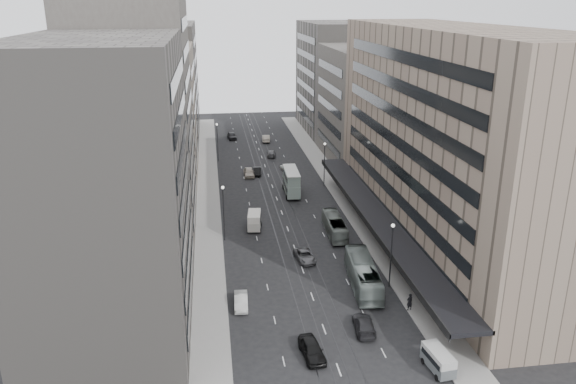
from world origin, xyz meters
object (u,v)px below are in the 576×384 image
vw_microbus (438,360)px  pedestrian (410,302)px  double_decker (291,181)px  bus_far (335,226)px  bus_near (363,274)px  panel_van (254,220)px  sedan_1 (241,301)px  sedan_2 (305,256)px  sedan_0 (312,349)px

vw_microbus → pedestrian: pedestrian is taller
double_decker → bus_far: bearing=-77.4°
bus_near → double_decker: bearing=-79.0°
bus_far → pedestrian: bearing=101.1°
bus_near → panel_van: size_ratio=2.72×
bus_far → sedan_1: size_ratio=2.29×
double_decker → vw_microbus: bearing=-81.6°
bus_far → pedestrian: bus_far is taller
bus_near → vw_microbus: bus_near is taller
panel_van → sedan_1: 22.99m
bus_near → double_decker: size_ratio=1.43×
double_decker → sedan_1: size_ratio=1.94×
sedan_1 → vw_microbus: bearing=-36.5°
bus_near → sedan_1: (-14.99, -2.71, -0.96)m
bus_near → pedestrian: size_ratio=5.95×
bus_far → vw_microbus: bus_far is taller
sedan_1 → bus_far: bearing=53.9°
panel_van → sedan_2: size_ratio=0.93×
bus_far → sedan_2: bus_far is taller
sedan_1 → sedan_0: bearing=-56.5°
bus_far → sedan_2: 9.98m
panel_van → sedan_0: bearing=-78.0°
bus_far → sedan_0: (-8.77, -29.44, -0.55)m
sedan_0 → pedestrian: (12.36, 6.89, 0.34)m
double_decker → vw_microbus: size_ratio=2.02×
double_decker → pedestrian: double_decker is taller
vw_microbus → panel_van: size_ratio=0.94×
panel_van → pedestrian: (15.26, -26.30, -0.31)m
bus_far → sedan_1: 24.23m
sedan_0 → pedestrian: 14.15m
sedan_2 → bus_far: bearing=46.9°
double_decker → sedan_1: (-11.34, -38.02, -1.75)m
bus_far → sedan_1: (-15.07, -18.96, -0.67)m
panel_van → pedestrian: bearing=-52.9°
sedan_0 → vw_microbus: bearing=-24.4°
sedan_0 → sedan_1: (-6.30, 10.47, -0.11)m
bus_near → sedan_0: 15.81m
panel_van → pedestrian: 30.41m
pedestrian → double_decker: bearing=-97.3°
bus_near → vw_microbus: size_ratio=2.90×
sedan_0 → sedan_2: sedan_0 is taller
panel_van → bus_far: bearing=-10.9°
bus_near → bus_far: bus_near is taller
bus_near → panel_van: 23.13m
panel_van → sedan_2: 13.18m
bus_near → double_decker: (-3.65, 35.32, 0.78)m
double_decker → pedestrian: bearing=-78.5°
sedan_1 → pedestrian: size_ratio=2.14×
bus_far → panel_van: size_ratio=2.23×
sedan_1 → bus_near: bearing=12.6°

